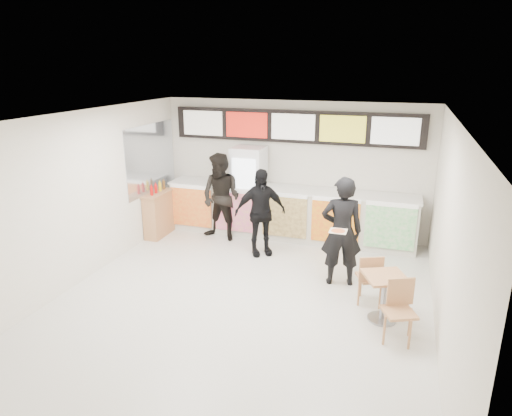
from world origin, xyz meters
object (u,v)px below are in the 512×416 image
at_px(drinks_fridge, 249,191).
at_px(customer_main, 341,232).
at_px(cafe_table, 384,290).
at_px(service_counter, 288,213).
at_px(customer_left, 221,197).
at_px(customer_mid, 260,212).
at_px(condiment_ledge, 159,213).

xyz_separation_m(drinks_fridge, customer_main, (2.36, -1.92, -0.02)).
bearing_deg(customer_main, cafe_table, 114.41).
xyz_separation_m(service_counter, drinks_fridge, (-0.93, 0.02, 0.43)).
height_order(customer_left, customer_mid, customer_left).
bearing_deg(customer_main, drinks_fridge, -52.80).
bearing_deg(customer_left, customer_mid, -14.32).
relative_size(drinks_fridge, customer_left, 1.04).
distance_m(cafe_table, condiment_ledge, 5.50).
height_order(drinks_fridge, cafe_table, drinks_fridge).
distance_m(customer_main, customer_mid, 1.92).
bearing_deg(customer_mid, cafe_table, -69.16).
bearing_deg(customer_main, condiment_ledge, -28.67).
distance_m(customer_left, cafe_table, 4.36).
bearing_deg(condiment_ledge, customer_main, -14.99).
bearing_deg(customer_left, drinks_fridge, 64.23).
bearing_deg(service_counter, condiment_ledge, -164.80).
bearing_deg(service_counter, customer_left, -158.51).
relative_size(cafe_table, condiment_ledge, 1.28).
xyz_separation_m(customer_mid, cafe_table, (2.55, -1.86, -0.38)).
bearing_deg(condiment_ledge, customer_left, 8.82).
distance_m(service_counter, customer_left, 1.53).
relative_size(drinks_fridge, customer_mid, 1.12).
distance_m(service_counter, cafe_table, 3.69).
relative_size(service_counter, cafe_table, 3.61).
bearing_deg(drinks_fridge, customer_mid, -60.52).
distance_m(customer_main, condiment_ledge, 4.42).
xyz_separation_m(drinks_fridge, customer_mid, (0.62, -1.10, -0.10)).
xyz_separation_m(customer_main, condiment_ledge, (-4.24, 1.14, -0.46)).
xyz_separation_m(service_counter, customer_main, (1.42, -1.90, 0.41)).
distance_m(drinks_fridge, cafe_table, 4.36).
xyz_separation_m(customer_mid, condiment_ledge, (-2.51, 0.32, -0.38)).
bearing_deg(cafe_table, condiment_ledge, 132.19).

